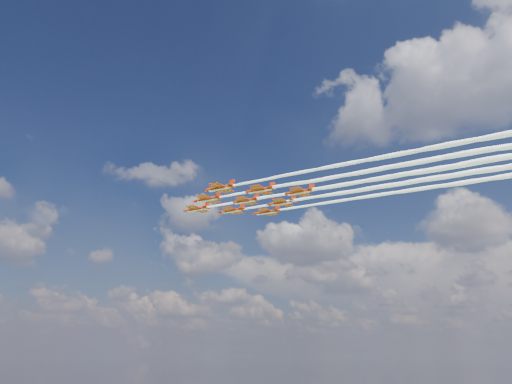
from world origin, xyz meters
TOP-DOWN VIEW (x-y plane):
  - jet_lead at (40.16, 8.35)m, footprint 115.38×19.71m
  - jet_row2_port at (50.60, 2.16)m, footprint 115.38×19.71m
  - jet_row2_starb at (48.69, 16.98)m, footprint 115.38×19.71m
  - jet_row3_port at (61.03, -4.03)m, footprint 115.38×19.71m
  - jet_row3_centre at (59.13, 10.79)m, footprint 115.38×19.71m
  - jet_row3_starb at (57.22, 25.61)m, footprint 115.38×19.71m
  - jet_row4_port at (69.57, 4.60)m, footprint 115.38×19.71m
  - jet_row4_starb at (67.66, 19.42)m, footprint 115.38×19.71m
  - jet_tail at (78.10, 13.23)m, footprint 115.38×19.71m

SIDE VIEW (x-z plane):
  - jet_lead at x=40.16m, z-range 79.94..82.68m
  - jet_row2_port at x=50.60m, z-range 79.94..82.68m
  - jet_row2_starb at x=48.69m, z-range 79.94..82.68m
  - jet_row3_port at x=61.03m, z-range 79.94..82.68m
  - jet_row3_centre at x=59.13m, z-range 79.94..82.68m
  - jet_row3_starb at x=57.22m, z-range 79.94..82.68m
  - jet_row4_port at x=69.57m, z-range 79.94..82.68m
  - jet_row4_starb at x=67.66m, z-range 79.94..82.68m
  - jet_tail at x=78.10m, z-range 79.94..82.68m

